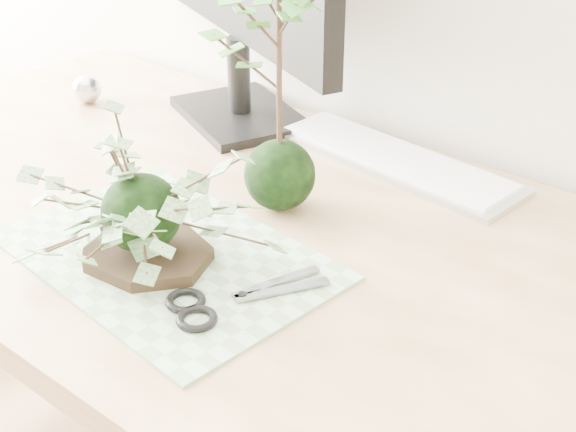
# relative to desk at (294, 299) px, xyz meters

# --- Properties ---
(desk) EXTENTS (1.60, 0.70, 0.74)m
(desk) POSITION_rel_desk_xyz_m (0.00, 0.00, 0.00)
(desk) COLOR tan
(desk) RESTS_ON ground_plane
(cutting_mat) EXTENTS (0.43, 0.31, 0.00)m
(cutting_mat) POSITION_rel_desk_xyz_m (-0.10, -0.13, 0.09)
(cutting_mat) COLOR gray
(cutting_mat) RESTS_ON desk
(stone_dish) EXTENTS (0.19, 0.19, 0.01)m
(stone_dish) POSITION_rel_desk_xyz_m (-0.11, -0.15, 0.10)
(stone_dish) COLOR black
(stone_dish) RESTS_ON cutting_mat
(ivy_kokedama) EXTENTS (0.30, 0.30, 0.19)m
(ivy_kokedama) POSITION_rel_desk_xyz_m (-0.11, -0.15, 0.20)
(ivy_kokedama) COLOR black
(ivy_kokedama) RESTS_ON stone_dish
(maple_kokedama) EXTENTS (0.28, 0.28, 0.40)m
(maple_kokedama) POSITION_rel_desk_xyz_m (-0.07, 0.06, 0.37)
(maple_kokedama) COLOR black
(maple_kokedama) RESTS_ON desk
(keyboard) EXTENTS (0.42, 0.16, 0.02)m
(keyboard) POSITION_rel_desk_xyz_m (-0.03, 0.27, 0.10)
(keyboard) COLOR #B8B8B9
(keyboard) RESTS_ON desk
(foil_ball) EXTENTS (0.05, 0.05, 0.05)m
(foil_ball) POSITION_rel_desk_xyz_m (-0.58, 0.14, 0.11)
(foil_ball) COLOR silver
(foil_ball) RESTS_ON desk
(scissors) EXTENTS (0.10, 0.19, 0.01)m
(scissors) POSITION_rel_desk_xyz_m (0.03, -0.17, 0.10)
(scissors) COLOR gray
(scissors) RESTS_ON cutting_mat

